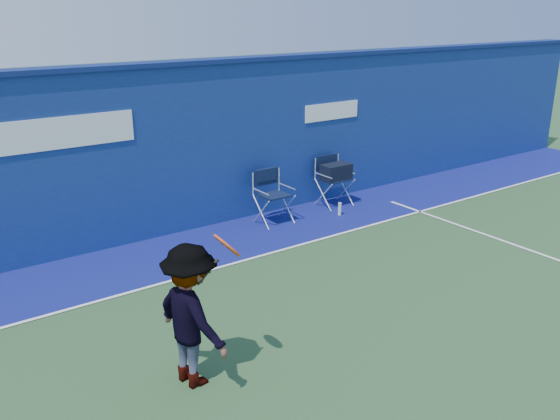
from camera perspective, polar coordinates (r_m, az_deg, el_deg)
ground at (r=7.41m, az=8.32°, el=-13.62°), size 80.00×80.00×0.00m
stadium_wall at (r=10.86m, az=-10.53°, el=5.83°), size 24.00×0.50×3.08m
out_of_bounds_strip at (r=10.39m, az=-7.40°, el=-3.59°), size 24.00×1.80×0.01m
court_lines at (r=7.77m, az=5.23°, el=-11.68°), size 24.00×12.00×0.01m
directors_chair_left at (r=11.39m, az=-0.65°, el=0.42°), size 0.60×0.56×1.02m
directors_chair_right at (r=12.42m, az=5.26°, el=2.37°), size 0.62×0.55×1.03m
water_bottle at (r=11.89m, az=5.77°, el=0.09°), size 0.07×0.07×0.27m
tennis_player at (r=6.54m, az=-8.54°, el=-10.00°), size 0.93×1.14×1.72m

